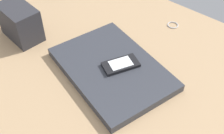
% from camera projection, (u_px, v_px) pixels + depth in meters
% --- Properties ---
extents(desk_surface, '(1.20, 0.80, 0.03)m').
position_uv_depth(desk_surface, '(109.00, 61.00, 0.89)').
color(desk_surface, tan).
rests_on(desk_surface, ground).
extents(laptop_closed, '(0.40, 0.32, 0.02)m').
position_uv_depth(laptop_closed, '(112.00, 69.00, 0.83)').
color(laptop_closed, '#33353D').
rests_on(laptop_closed, desk_surface).
extents(cell_phone_on_laptop, '(0.09, 0.12, 0.01)m').
position_uv_depth(cell_phone_on_laptop, '(121.00, 64.00, 0.82)').
color(cell_phone_on_laptop, black).
rests_on(cell_phone_on_laptop, laptop_closed).
extents(desk_organizer, '(0.15, 0.10, 0.11)m').
position_uv_depth(desk_organizer, '(20.00, 23.00, 0.92)').
color(desk_organizer, '#2D2D33').
rests_on(desk_organizer, desk_surface).
extents(key_ring, '(0.04, 0.04, 0.00)m').
position_uv_depth(key_ring, '(173.00, 25.00, 1.00)').
color(key_ring, silver).
rests_on(key_ring, desk_surface).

